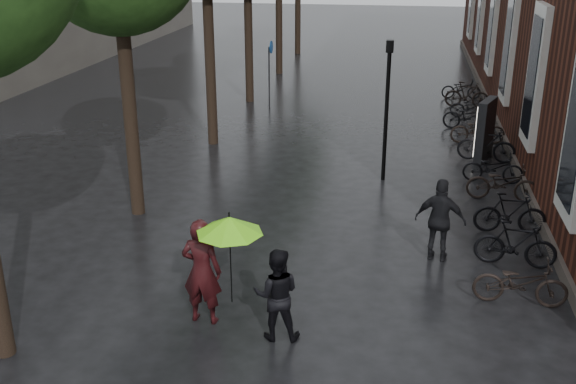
% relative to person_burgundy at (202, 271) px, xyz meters
% --- Properties ---
extents(person_burgundy, '(0.74, 0.52, 1.94)m').
position_rel_person_burgundy_xyz_m(person_burgundy, '(0.00, 0.00, 0.00)').
color(person_burgundy, black).
rests_on(person_burgundy, ground).
extents(person_black, '(0.86, 0.71, 1.63)m').
position_rel_person_burgundy_xyz_m(person_black, '(1.37, -0.29, -0.16)').
color(person_black, black).
rests_on(person_black, ground).
extents(lime_umbrella, '(1.12, 1.12, 1.65)m').
position_rel_person_burgundy_xyz_m(lime_umbrella, '(0.58, -0.24, 1.02)').
color(lime_umbrella, black).
rests_on(lime_umbrella, ground).
extents(pedestrian_walking, '(1.11, 0.63, 1.78)m').
position_rel_person_burgundy_xyz_m(pedestrian_walking, '(4.14, 3.15, -0.08)').
color(pedestrian_walking, black).
rests_on(pedestrian_walking, ground).
extents(parked_bicycles, '(2.18, 17.53, 1.02)m').
position_rel_person_burgundy_xyz_m(parked_bicycles, '(5.69, 10.04, -0.51)').
color(parked_bicycles, black).
rests_on(parked_bicycles, ground).
extents(ad_lightbox, '(0.28, 1.23, 1.85)m').
position_rel_person_burgundy_xyz_m(ad_lightbox, '(5.69, 10.19, -0.04)').
color(ad_lightbox, black).
rests_on(ad_lightbox, ground).
extents(lamp_post, '(0.20, 0.20, 3.83)m').
position_rel_person_burgundy_xyz_m(lamp_post, '(2.81, 7.91, 1.36)').
color(lamp_post, black).
rests_on(lamp_post, ground).
extents(cycle_sign, '(0.14, 0.47, 2.60)m').
position_rel_person_burgundy_xyz_m(cycle_sign, '(-1.89, 15.50, 0.75)').
color(cycle_sign, '#262628').
rests_on(cycle_sign, ground).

